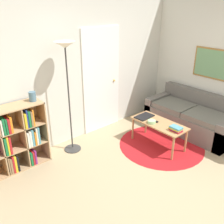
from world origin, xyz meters
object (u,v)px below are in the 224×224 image
Objects in this scene: bowl at (152,122)px; vase_on_shelf at (32,96)px; coffee_table at (159,125)px; laptop at (144,116)px; floor_lamp at (66,61)px; couch at (192,117)px; bookshelf at (10,140)px.

vase_on_shelf reaches higher than bowl.
coffee_table is 2.81× the size of laptop.
floor_lamp reaches higher than bowl.
couch reaches higher than coffee_table.
coffee_table is 2.18m from vase_on_shelf.
vase_on_shelf is at bearing 158.57° from laptop.
bookshelf is 2.32m from laptop.
vase_on_shelf is at bearing 158.74° from couch.
bookshelf is at bearing 162.56° from laptop.
couch reaches higher than bowl.
bookshelf reaches higher than coffee_table.
vase_on_shelf reaches higher than couch.
floor_lamp is at bearing 155.31° from laptop.
floor_lamp reaches higher than couch.
couch is 3.09m from vase_on_shelf.
vase_on_shelf reaches higher than bookshelf.
floor_lamp is 2.75m from couch.
floor_lamp is 1.77m from bowl.
laptop is (1.22, -0.56, -1.10)m from floor_lamp.
laptop is (2.21, -0.69, -0.04)m from bookshelf.
bowl is (1.13, -0.81, -1.09)m from floor_lamp.
bowl is (-0.09, -0.25, 0.02)m from laptop.
laptop is at bearing 94.37° from coffee_table.
laptop is at bearing -24.69° from floor_lamp.
bookshelf is at bearing 155.46° from coffee_table.
bookshelf is 0.56× the size of floor_lamp.
vase_on_shelf is at bearing 150.57° from bowl.
bookshelf reaches higher than bowl.
floor_lamp is 1.93m from coffee_table.
floor_lamp is at bearing 144.55° from coffee_table.
bowl is at bearing 147.36° from coffee_table.
bookshelf is 2.46m from coffee_table.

